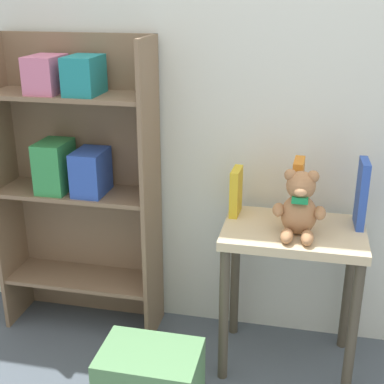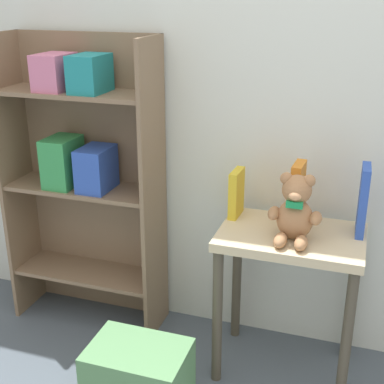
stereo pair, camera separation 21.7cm
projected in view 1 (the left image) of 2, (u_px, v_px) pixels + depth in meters
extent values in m
cube|color=silver|center=(286.00, 55.00, 2.11)|extent=(4.80, 0.06, 2.50)
cube|color=#7F664C|center=(5.00, 186.00, 2.40)|extent=(0.02, 0.26, 1.33)
cube|color=#7F664C|center=(151.00, 198.00, 2.26)|extent=(0.02, 0.26, 1.33)
cube|color=#7F664C|center=(87.00, 183.00, 2.44)|extent=(0.70, 0.02, 1.33)
cube|color=#7F664C|center=(83.00, 277.00, 2.48)|extent=(0.67, 0.24, 0.02)
cube|color=#7F664C|center=(76.00, 192.00, 2.33)|extent=(0.67, 0.24, 0.02)
cube|color=#7F664C|center=(68.00, 95.00, 2.18)|extent=(0.67, 0.24, 0.02)
cube|color=#D17093|center=(46.00, 74.00, 2.15)|extent=(0.13, 0.18, 0.15)
cube|color=teal|center=(84.00, 75.00, 2.12)|extent=(0.13, 0.18, 0.15)
cube|color=#33934C|center=(55.00, 166.00, 2.29)|extent=(0.13, 0.18, 0.22)
cube|color=#2D51B7|center=(91.00, 172.00, 2.27)|extent=(0.13, 0.18, 0.19)
cube|color=beige|center=(294.00, 232.00, 2.08)|extent=(0.55, 0.38, 0.04)
cylinder|color=#494233|center=(224.00, 315.00, 2.10)|extent=(0.04, 0.04, 0.59)
cylinder|color=#494233|center=(352.00, 331.00, 2.00)|extent=(0.04, 0.04, 0.59)
cylinder|color=#494233|center=(235.00, 276.00, 2.39)|extent=(0.04, 0.04, 0.59)
cylinder|color=#494233|center=(348.00, 288.00, 2.29)|extent=(0.04, 0.04, 0.59)
ellipsoid|color=#A8754C|center=(299.00, 215.00, 2.00)|extent=(0.13, 0.10, 0.16)
sphere|color=#A8754C|center=(301.00, 186.00, 1.96)|extent=(0.11, 0.11, 0.11)
sphere|color=#A8754C|center=(290.00, 175.00, 1.96)|extent=(0.05, 0.05, 0.05)
sphere|color=#A8754C|center=(313.00, 177.00, 1.94)|extent=(0.05, 0.05, 0.05)
ellipsoid|color=tan|center=(300.00, 192.00, 1.92)|extent=(0.05, 0.03, 0.03)
ellipsoid|color=#A8754C|center=(278.00, 210.00, 2.00)|extent=(0.04, 0.09, 0.04)
ellipsoid|color=#A8754C|center=(320.00, 213.00, 1.97)|extent=(0.04, 0.09, 0.04)
ellipsoid|color=#A8754C|center=(287.00, 236.00, 1.96)|extent=(0.05, 0.09, 0.05)
ellipsoid|color=#A8754C|center=(307.00, 238.00, 1.94)|extent=(0.05, 0.09, 0.05)
cube|color=#198E4C|center=(300.00, 200.00, 1.94)|extent=(0.06, 0.02, 0.02)
cube|color=gold|center=(236.00, 191.00, 2.18)|extent=(0.04, 0.12, 0.19)
cube|color=orange|center=(297.00, 190.00, 2.11)|extent=(0.04, 0.13, 0.25)
cube|color=#2D51B7|center=(362.00, 194.00, 2.05)|extent=(0.03, 0.13, 0.27)
cube|color=#568956|center=(150.00, 382.00, 1.98)|extent=(0.37, 0.26, 0.27)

